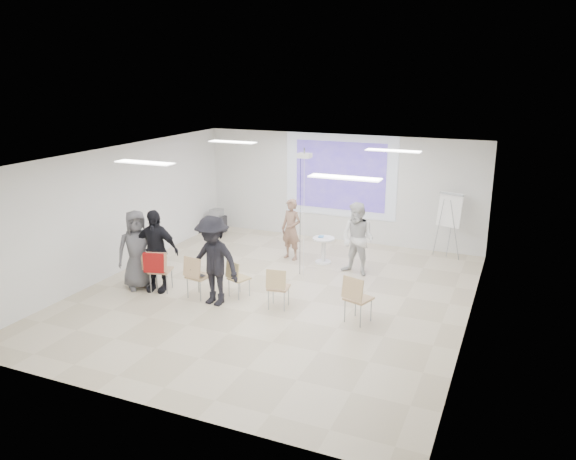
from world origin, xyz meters
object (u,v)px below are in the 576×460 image
at_px(pedestal_table, 323,249).
at_px(player_right, 358,235).
at_px(chair_right_far, 356,296).
at_px(audience_left, 155,245).
at_px(chair_right_inner, 278,285).
at_px(laptop, 199,274).
at_px(player_left, 291,225).
at_px(flipchart_easel, 450,211).
at_px(audience_mid, 213,255).
at_px(chair_center, 236,276).
at_px(av_cart, 217,222).
at_px(chair_left_inner, 196,274).
at_px(chair_left_mid, 159,268).
at_px(chair_far_left, 152,267).
at_px(audience_outer, 137,245).

height_order(pedestal_table, player_right, player_right).
bearing_deg(chair_right_far, audience_left, -160.90).
xyz_separation_m(chair_right_inner, laptop, (-1.79, -0.06, -0.01)).
distance_m(player_left, laptop, 3.22).
bearing_deg(player_right, chair_right_far, -59.94).
distance_m(player_left, audience_left, 3.67).
distance_m(laptop, flipchart_easel, 6.56).
relative_size(pedestal_table, player_right, 0.35).
xyz_separation_m(audience_left, audience_mid, (1.53, -0.15, 0.02)).
xyz_separation_m(pedestal_table, audience_mid, (-1.21, -3.30, 0.69)).
relative_size(chair_center, av_cart, 1.13).
relative_size(audience_left, audience_mid, 0.98).
height_order(chair_center, chair_right_far, chair_right_far).
bearing_deg(chair_right_inner, chair_left_inner, 177.32).
bearing_deg(laptop, chair_right_far, -170.50).
xyz_separation_m(pedestal_table, chair_left_inner, (-1.69, -3.20, 0.18)).
xyz_separation_m(player_left, chair_left_mid, (-1.74, -3.22, -0.32)).
distance_m(audience_left, audience_mid, 1.54).
xyz_separation_m(chair_far_left, audience_outer, (-0.33, -0.06, 0.49)).
xyz_separation_m(player_left, chair_center, (-0.07, -2.82, -0.40)).
relative_size(chair_left_mid, chair_right_inner, 1.09).
relative_size(chair_far_left, flipchart_easel, 0.49).
xyz_separation_m(player_right, chair_center, (-1.95, -2.37, -0.48)).
bearing_deg(player_right, chair_left_inner, -120.25).
distance_m(pedestal_table, flipchart_easel, 3.35).
relative_size(pedestal_table, player_left, 0.38).
relative_size(laptop, audience_outer, 0.17).
height_order(chair_center, audience_outer, audience_outer).
bearing_deg(audience_mid, audience_outer, -177.34).
height_order(laptop, audience_left, audience_left).
relative_size(player_left, chair_right_inner, 2.03).
height_order(chair_right_inner, av_cart, chair_right_inner).
distance_m(chair_left_inner, audience_mid, 0.71).
distance_m(chair_left_mid, chair_right_inner, 2.73).
height_order(player_left, chair_center, player_left).
height_order(chair_left_mid, chair_left_inner, chair_left_mid).
xyz_separation_m(chair_right_inner, av_cart, (-3.95, 4.38, -0.18)).
distance_m(chair_right_far, laptop, 3.43).
height_order(audience_left, audience_mid, audience_mid).
relative_size(chair_far_left, chair_left_inner, 0.89).
distance_m(chair_right_far, av_cart, 7.12).
bearing_deg(audience_mid, av_cart, 125.88).
height_order(chair_right_far, laptop, chair_right_far).
distance_m(chair_left_mid, audience_mid, 1.49).
distance_m(pedestal_table, chair_far_left, 4.24).
distance_m(player_left, chair_right_inner, 3.21).
height_order(chair_right_inner, audience_left, audience_left).
height_order(chair_left_mid, chair_right_far, chair_right_far).
bearing_deg(chair_left_inner, player_left, 84.45).
xyz_separation_m(chair_center, audience_outer, (-2.26, -0.36, 0.51)).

